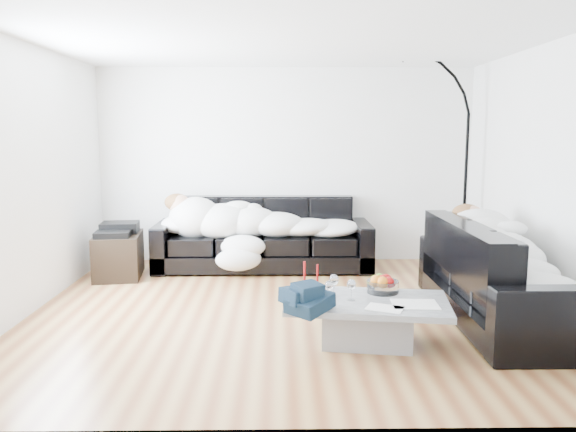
{
  "coord_description": "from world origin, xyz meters",
  "views": [
    {
      "loc": [
        -0.09,
        -5.35,
        1.74
      ],
      "look_at": [
        0.0,
        0.3,
        0.9
      ],
      "focal_mm": 35.0,
      "sensor_mm": 36.0,
      "label": 1
    }
  ],
  "objects_px": {
    "coffee_table": "(367,322)",
    "wine_glass_b": "(329,291)",
    "shoes": "(422,308)",
    "stereo": "(117,229)",
    "sleeper_back": "(263,219)",
    "sleeper_right": "(503,251)",
    "wine_glass_c": "(351,290)",
    "sofa_right": "(501,272)",
    "candle_left": "(305,277)",
    "wine_glass_a": "(334,286)",
    "floor_lamp": "(466,175)",
    "candle_right": "(317,278)",
    "sofa_back": "(263,234)",
    "fruit_bowl": "(383,283)",
    "av_cabinet": "(119,255)"
  },
  "relations": [
    {
      "from": "stereo",
      "to": "sleeper_right",
      "type": "bearing_deg",
      "value": -29.49
    },
    {
      "from": "sleeper_right",
      "to": "av_cabinet",
      "type": "distance_m",
      "value": 4.37
    },
    {
      "from": "coffee_table",
      "to": "stereo",
      "type": "height_order",
      "value": "stereo"
    },
    {
      "from": "wine_glass_b",
      "to": "candle_right",
      "type": "height_order",
      "value": "candle_right"
    },
    {
      "from": "fruit_bowl",
      "to": "wine_glass_b",
      "type": "relative_size",
      "value": 1.72
    },
    {
      "from": "stereo",
      "to": "sleeper_back",
      "type": "bearing_deg",
      "value": 4.95
    },
    {
      "from": "sofa_back",
      "to": "sofa_right",
      "type": "bearing_deg",
      "value": -42.68
    },
    {
      "from": "av_cabinet",
      "to": "wine_glass_c",
      "type": "bearing_deg",
      "value": -49.55
    },
    {
      "from": "wine_glass_b",
      "to": "stereo",
      "type": "height_order",
      "value": "stereo"
    },
    {
      "from": "sofa_right",
      "to": "av_cabinet",
      "type": "xyz_separation_m",
      "value": [
        -4.02,
        1.67,
        -0.19
      ]
    },
    {
      "from": "sleeper_right",
      "to": "coffee_table",
      "type": "height_order",
      "value": "sleeper_right"
    },
    {
      "from": "sofa_right",
      "to": "sleeper_back",
      "type": "bearing_deg",
      "value": 48.01
    },
    {
      "from": "sleeper_back",
      "to": "wine_glass_a",
      "type": "bearing_deg",
      "value": -75.43
    },
    {
      "from": "floor_lamp",
      "to": "sleeper_right",
      "type": "bearing_deg",
      "value": -104.63
    },
    {
      "from": "sleeper_back",
      "to": "coffee_table",
      "type": "relative_size",
      "value": 1.78
    },
    {
      "from": "av_cabinet",
      "to": "shoes",
      "type": "bearing_deg",
      "value": -31.72
    },
    {
      "from": "wine_glass_b",
      "to": "candle_left",
      "type": "xyz_separation_m",
      "value": [
        -0.19,
        0.26,
        0.05
      ]
    },
    {
      "from": "sleeper_back",
      "to": "stereo",
      "type": "distance_m",
      "value": 1.79
    },
    {
      "from": "sofa_back",
      "to": "sleeper_right",
      "type": "xyz_separation_m",
      "value": [
        2.27,
        -2.09,
        0.21
      ]
    },
    {
      "from": "sleeper_right",
      "to": "wine_glass_c",
      "type": "bearing_deg",
      "value": 112.49
    },
    {
      "from": "wine_glass_b",
      "to": "sofa_back",
      "type": "bearing_deg",
      "value": 102.77
    },
    {
      "from": "shoes",
      "to": "av_cabinet",
      "type": "distance_m",
      "value": 3.66
    },
    {
      "from": "sleeper_right",
      "to": "candle_right",
      "type": "height_order",
      "value": "sleeper_right"
    },
    {
      "from": "coffee_table",
      "to": "stereo",
      "type": "relative_size",
      "value": 2.97
    },
    {
      "from": "shoes",
      "to": "coffee_table",
      "type": "bearing_deg",
      "value": -132.26
    },
    {
      "from": "candle_left",
      "to": "floor_lamp",
      "type": "height_order",
      "value": "floor_lamp"
    },
    {
      "from": "candle_left",
      "to": "stereo",
      "type": "bearing_deg",
      "value": 137.25
    },
    {
      "from": "sofa_back",
      "to": "candle_right",
      "type": "height_order",
      "value": "sofa_back"
    },
    {
      "from": "wine_glass_c",
      "to": "stereo",
      "type": "xyz_separation_m",
      "value": [
        -2.55,
        2.28,
        0.12
      ]
    },
    {
      "from": "sleeper_back",
      "to": "stereo",
      "type": "xyz_separation_m",
      "value": [
        -1.75,
        -0.37,
        -0.06
      ]
    },
    {
      "from": "sofa_right",
      "to": "wine_glass_c",
      "type": "xyz_separation_m",
      "value": [
        -1.47,
        -0.61,
        0.01
      ]
    },
    {
      "from": "sleeper_right",
      "to": "coffee_table",
      "type": "distance_m",
      "value": 1.54
    },
    {
      "from": "wine_glass_a",
      "to": "floor_lamp",
      "type": "height_order",
      "value": "floor_lamp"
    },
    {
      "from": "candle_left",
      "to": "sofa_right",
      "type": "bearing_deg",
      "value": 10.4
    },
    {
      "from": "candle_left",
      "to": "candle_right",
      "type": "bearing_deg",
      "value": 9.78
    },
    {
      "from": "sleeper_back",
      "to": "candle_right",
      "type": "xyz_separation_m",
      "value": [
        0.54,
        -2.36,
        -0.16
      ]
    },
    {
      "from": "sofa_right",
      "to": "fruit_bowl",
      "type": "height_order",
      "value": "sofa_right"
    },
    {
      "from": "shoes",
      "to": "stereo",
      "type": "xyz_separation_m",
      "value": [
        -3.34,
        1.49,
        0.53
      ]
    },
    {
      "from": "coffee_table",
      "to": "wine_glass_b",
      "type": "bearing_deg",
      "value": 179.88
    },
    {
      "from": "sleeper_back",
      "to": "wine_glass_c",
      "type": "distance_m",
      "value": 2.77
    },
    {
      "from": "fruit_bowl",
      "to": "floor_lamp",
      "type": "height_order",
      "value": "floor_lamp"
    },
    {
      "from": "sleeper_back",
      "to": "wine_glass_c",
      "type": "relative_size",
      "value": 13.45
    },
    {
      "from": "wine_glass_a",
      "to": "sofa_back",
      "type": "bearing_deg",
      "value": 104.3
    },
    {
      "from": "wine_glass_b",
      "to": "shoes",
      "type": "relative_size",
      "value": 0.32
    },
    {
      "from": "sofa_back",
      "to": "shoes",
      "type": "distance_m",
      "value": 2.51
    },
    {
      "from": "wine_glass_c",
      "to": "candle_right",
      "type": "xyz_separation_m",
      "value": [
        -0.26,
        0.29,
        0.03
      ]
    },
    {
      "from": "wine_glass_c",
      "to": "candle_right",
      "type": "height_order",
      "value": "candle_right"
    },
    {
      "from": "fruit_bowl",
      "to": "shoes",
      "type": "height_order",
      "value": "fruit_bowl"
    },
    {
      "from": "fruit_bowl",
      "to": "sofa_back",
      "type": "bearing_deg",
      "value": 113.84
    },
    {
      "from": "sofa_right",
      "to": "stereo",
      "type": "bearing_deg",
      "value": 67.41
    }
  ]
}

